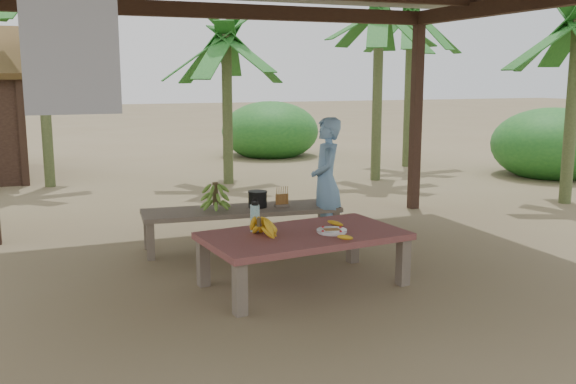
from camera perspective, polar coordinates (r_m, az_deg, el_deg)
name	(u,v)px	position (r m, az deg, el deg)	size (l,w,h in m)	color
ground	(295,273)	(6.35, 0.64, -7.24)	(80.00, 80.00, 0.00)	brown
work_table	(303,240)	(5.88, 1.39, -4.26)	(1.90, 1.19, 0.50)	brown
bench	(242,213)	(7.21, -4.12, -1.89)	(2.25, 0.80, 0.45)	brown
ripe_banana_bunch	(259,226)	(5.71, -2.59, -3.07)	(0.31, 0.26, 0.19)	gold
plate	(332,231)	(5.86, 3.91, -3.49)	(0.28, 0.28, 0.04)	white
loose_banana_front	(345,237)	(5.63, 5.10, -4.03)	(0.04, 0.14, 0.04)	gold
loose_banana_side	(335,223)	(6.16, 4.23, -2.78)	(0.04, 0.17, 0.04)	gold
water_flask	(255,217)	(5.89, -2.96, -2.24)	(0.09, 0.09, 0.32)	#3BA5B9
green_banana_stalk	(215,195)	(7.11, -6.48, -0.31)	(0.28, 0.28, 0.32)	#598C2D
cooking_pot	(258,200)	(7.23, -2.72, -0.67)	(0.21, 0.21, 0.18)	black
skewer_rack	(282,197)	(7.23, -0.54, -0.40)	(0.18, 0.08, 0.24)	#A57F47
woman	(326,182)	(7.29, 3.42, 0.92)	(0.53, 0.35, 1.46)	#6D9CCF
banana_plant_ne	(379,23)	(11.95, 8.10, 14.61)	(1.80, 1.80, 3.33)	#596638
banana_plant_n	(226,51)	(11.48, -5.50, 12.39)	(1.80, 1.80, 2.82)	#596638
banana_plant_far	(411,26)	(13.93, 10.86, 14.30)	(1.80, 1.80, 3.43)	#596638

